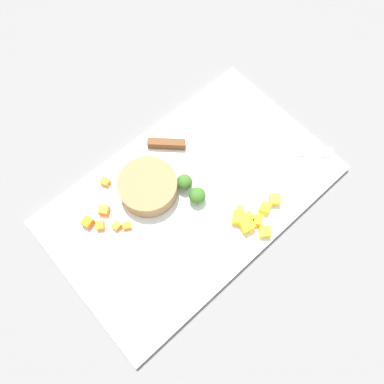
% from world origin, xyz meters
% --- Properties ---
extents(ground_plane, '(4.00, 4.00, 0.00)m').
position_xyz_m(ground_plane, '(0.00, 0.00, 0.00)').
color(ground_plane, slate).
extents(cutting_board, '(0.52, 0.32, 0.01)m').
position_xyz_m(cutting_board, '(0.00, 0.00, 0.01)').
color(cutting_board, white).
rests_on(cutting_board, ground_plane).
extents(prep_bowl, '(0.11, 0.11, 0.04)m').
position_xyz_m(prep_bowl, '(-0.05, 0.06, 0.03)').
color(prep_bowl, olive).
rests_on(prep_bowl, cutting_board).
extents(chef_knife, '(0.27, 0.27, 0.02)m').
position_xyz_m(chef_knife, '(0.09, 0.05, 0.02)').
color(chef_knife, silver).
rests_on(chef_knife, cutting_board).
extents(carrot_dice_0, '(0.02, 0.02, 0.01)m').
position_xyz_m(carrot_dice_0, '(-0.13, 0.03, 0.02)').
color(carrot_dice_0, orange).
rests_on(carrot_dice_0, cutting_board).
extents(carrot_dice_1, '(0.02, 0.02, 0.01)m').
position_xyz_m(carrot_dice_1, '(-0.11, 0.12, 0.02)').
color(carrot_dice_1, orange).
rests_on(carrot_dice_1, cutting_board).
extents(carrot_dice_2, '(0.02, 0.02, 0.02)m').
position_xyz_m(carrot_dice_2, '(-0.14, 0.08, 0.02)').
color(carrot_dice_2, orange).
rests_on(carrot_dice_2, cutting_board).
extents(carrot_dice_3, '(0.02, 0.01, 0.01)m').
position_xyz_m(carrot_dice_3, '(-0.14, 0.04, 0.02)').
color(carrot_dice_3, orange).
rests_on(carrot_dice_3, cutting_board).
extents(carrot_dice_4, '(0.02, 0.02, 0.01)m').
position_xyz_m(carrot_dice_4, '(-0.16, 0.06, 0.02)').
color(carrot_dice_4, orange).
rests_on(carrot_dice_4, cutting_board).
extents(carrot_dice_5, '(0.02, 0.02, 0.02)m').
position_xyz_m(carrot_dice_5, '(-0.18, 0.08, 0.02)').
color(carrot_dice_5, orange).
rests_on(carrot_dice_5, cutting_board).
extents(pepper_dice_0, '(0.03, 0.02, 0.02)m').
position_xyz_m(pepper_dice_0, '(0.03, -0.11, 0.02)').
color(pepper_dice_0, yellow).
rests_on(pepper_dice_0, cutting_board).
extents(pepper_dice_1, '(0.02, 0.02, 0.01)m').
position_xyz_m(pepper_dice_1, '(0.04, -0.10, 0.02)').
color(pepper_dice_1, yellow).
rests_on(pepper_dice_1, cutting_board).
extents(pepper_dice_2, '(0.03, 0.03, 0.02)m').
position_xyz_m(pepper_dice_2, '(0.05, -0.14, 0.02)').
color(pepper_dice_2, yellow).
rests_on(pepper_dice_2, cutting_board).
extents(pepper_dice_3, '(0.03, 0.03, 0.02)m').
position_xyz_m(pepper_dice_3, '(0.03, -0.09, 0.02)').
color(pepper_dice_3, yellow).
rests_on(pepper_dice_3, cutting_board).
extents(pepper_dice_4, '(0.02, 0.02, 0.02)m').
position_xyz_m(pepper_dice_4, '(0.08, -0.11, 0.02)').
color(pepper_dice_4, yellow).
rests_on(pepper_dice_4, cutting_board).
extents(pepper_dice_5, '(0.02, 0.02, 0.02)m').
position_xyz_m(pepper_dice_5, '(0.05, -0.12, 0.02)').
color(pepper_dice_5, yellow).
rests_on(pepper_dice_5, cutting_board).
extents(pepper_dice_6, '(0.03, 0.03, 0.02)m').
position_xyz_m(pepper_dice_6, '(0.10, -0.11, 0.02)').
color(pepper_dice_6, yellow).
rests_on(pepper_dice_6, cutting_board).
extents(pepper_dice_7, '(0.02, 0.02, 0.01)m').
position_xyz_m(pepper_dice_7, '(0.04, -0.08, 0.02)').
color(pepper_dice_7, yellow).
rests_on(pepper_dice_7, cutting_board).
extents(broccoli_floret_0, '(0.03, 0.03, 0.03)m').
position_xyz_m(broccoli_floret_0, '(-0.00, -0.01, 0.03)').
color(broccoli_floret_0, '#8DB256').
rests_on(broccoli_floret_0, cutting_board).
extents(broccoli_floret_1, '(0.03, 0.03, 0.04)m').
position_xyz_m(broccoli_floret_1, '(-0.00, 0.02, 0.03)').
color(broccoli_floret_1, '#85B167').
rests_on(broccoli_floret_1, cutting_board).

